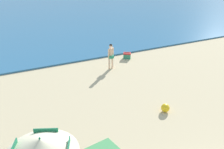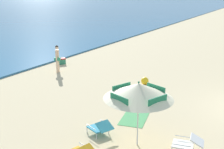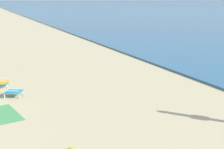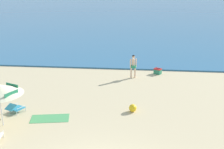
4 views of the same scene
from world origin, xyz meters
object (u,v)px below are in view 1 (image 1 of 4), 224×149
object	(u,v)px
cooler_box	(127,56)
beach_umbrella_striped_main	(41,146)
person_standing_near_shore	(111,55)
beach_ball	(165,108)

from	to	relation	value
cooler_box	beach_umbrella_striped_main	bearing A→B (deg)	-130.66
person_standing_near_shore	cooler_box	bearing A→B (deg)	31.88
person_standing_near_shore	beach_ball	world-z (taller)	person_standing_near_shore
beach_umbrella_striped_main	beach_ball	bearing A→B (deg)	19.73
beach_umbrella_striped_main	cooler_box	bearing A→B (deg)	49.34
beach_umbrella_striped_main	person_standing_near_shore	size ratio (longest dim) A/B	1.86
person_standing_near_shore	cooler_box	distance (m)	2.14
beach_ball	beach_umbrella_striped_main	bearing A→B (deg)	-160.27
person_standing_near_shore	cooler_box	world-z (taller)	person_standing_near_shore
person_standing_near_shore	beach_ball	xyz separation A→B (m)	(0.17, -5.39, -0.73)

